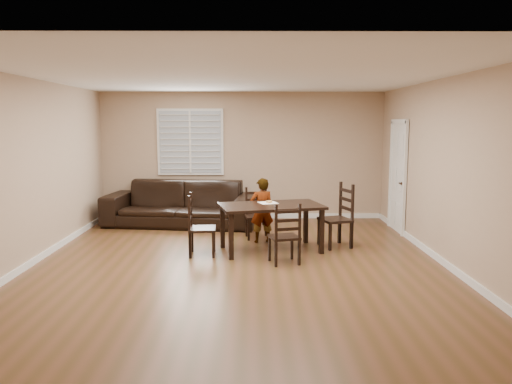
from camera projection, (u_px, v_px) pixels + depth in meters
ground at (238, 263)px, 7.37m from camera, size 7.00×7.00×0.00m
room at (240, 140)px, 7.29m from camera, size 6.04×7.04×2.72m
dining_table at (271, 210)px, 7.99m from camera, size 1.78×1.25×0.76m
chair_near at (257, 214)px, 9.00m from camera, size 0.45×0.43×0.91m
chair_far at (287, 237)px, 7.21m from camera, size 0.49×0.47×0.91m
chair_left at (195, 227)px, 7.75m from camera, size 0.42×0.45×0.97m
chair_right at (342, 218)px, 8.31m from camera, size 0.57×0.59×1.07m
child at (262, 210)px, 8.56m from camera, size 0.46×0.35×1.12m
napkin at (268, 203)px, 8.15m from camera, size 0.35×0.35×0.00m
donut at (269, 201)px, 8.15m from camera, size 0.11×0.11×0.04m
sofa at (182, 203)px, 10.05m from camera, size 3.15×1.56×0.88m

